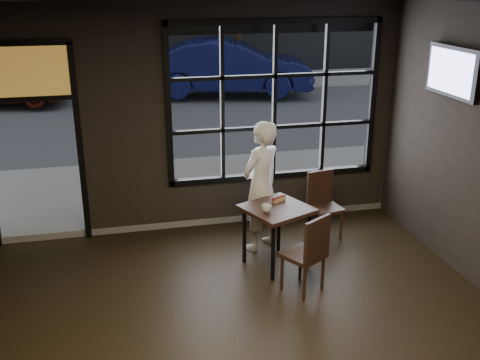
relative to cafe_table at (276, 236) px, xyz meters
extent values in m
cube|color=black|center=(-0.85, -2.11, 2.81)|extent=(6.00, 7.00, 0.02)
cube|color=black|center=(0.35, 1.39, 1.40)|extent=(3.06, 0.12, 2.28)
cube|color=orange|center=(-2.95, 1.39, 1.95)|extent=(1.20, 0.06, 0.70)
cube|color=#545456|center=(-0.85, 21.89, -0.42)|extent=(60.00, 41.00, 0.04)
cube|color=black|center=(0.00, 0.00, 0.00)|extent=(0.96, 0.96, 0.79)
cube|color=black|center=(0.13, -0.65, 0.08)|extent=(0.57, 0.57, 0.96)
cube|color=black|center=(0.91, 0.63, 0.07)|extent=(0.47, 0.47, 0.93)
imported|color=white|center=(-0.06, 0.53, 0.48)|extent=(0.77, 0.71, 1.76)
imported|color=silver|center=(-0.16, -0.12, 0.44)|extent=(0.17, 0.17, 0.10)
cube|color=black|center=(2.08, -0.19, 2.01)|extent=(0.12, 1.02, 0.59)
imported|color=#0F1240|center=(1.64, 10.52, 0.52)|extent=(5.19, 2.66, 1.63)
cylinder|color=#332114|center=(-3.95, 12.67, 0.72)|extent=(0.20, 0.20, 2.23)
cylinder|color=#332114|center=(2.37, 12.56, 0.84)|extent=(0.22, 0.22, 2.47)
camera|label=1|loc=(-1.89, -6.12, 3.06)|focal=42.00mm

